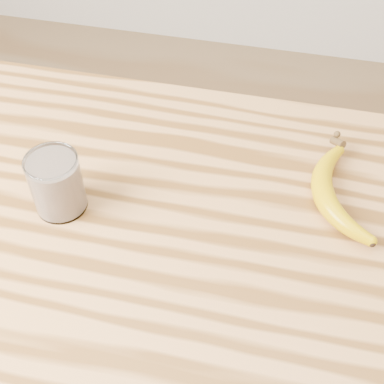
# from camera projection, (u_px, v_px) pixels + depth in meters

# --- Properties ---
(table) EXTENTS (1.20, 0.80, 0.90)m
(table) POSITION_uv_depth(u_px,v_px,m) (211.00, 276.00, 1.02)
(table) COLOR #B88046
(table) RESTS_ON ground
(smoothie_glass) EXTENTS (0.09, 0.09, 0.12)m
(smoothie_glass) POSITION_uv_depth(u_px,v_px,m) (57.00, 184.00, 0.93)
(smoothie_glass) COLOR white
(smoothie_glass) RESTS_ON table
(banana) EXTENTS (0.21, 0.35, 0.04)m
(banana) POSITION_uv_depth(u_px,v_px,m) (323.00, 194.00, 0.96)
(banana) COLOR #C59D00
(banana) RESTS_ON table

